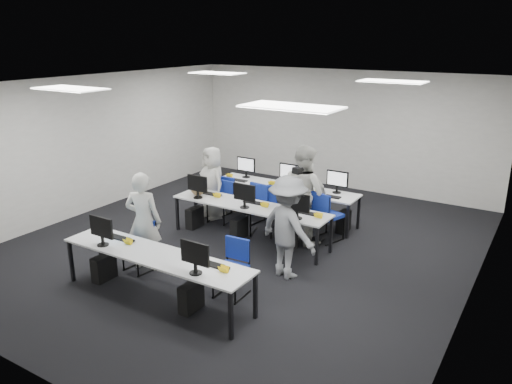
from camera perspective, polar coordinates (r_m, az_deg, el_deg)
The scene contains 23 objects.
room at distance 9.06m, azimuth -1.41°, elevation 2.77°, with size 9.00×9.02×3.00m.
ceiling_panels at distance 8.80m, azimuth -1.49°, elevation 12.16°, with size 5.20×4.60×0.02m.
desk_front at distance 7.56m, azimuth -11.43°, elevation -7.29°, with size 3.20×0.70×0.73m.
desk_mid at distance 9.46m, azimuth -0.72°, elevation -1.77°, with size 3.20×0.70×0.73m.
desk_back at distance 10.61m, azimuth 3.34°, elevation 0.36°, with size 3.20×0.70×0.73m.
equipment_front at distance 7.81m, azimuth -12.43°, elevation -9.15°, with size 2.51×0.41×1.19m.
equipment_mid at distance 9.66m, azimuth -1.73°, elevation -3.41°, with size 2.91×0.41×1.19m.
equipment_back at distance 10.64m, azimuth 4.26°, elevation -1.44°, with size 2.91×0.41×1.19m.
chair_0 at distance 8.69m, azimuth -13.03°, elevation -6.95°, with size 0.48×0.51×0.86m.
chair_1 at distance 7.69m, azimuth -2.79°, elevation -9.83°, with size 0.45×0.49×0.88m.
chair_2 at distance 10.65m, azimuth -3.96°, elevation -1.79°, with size 0.48×0.52×0.93m.
chair_3 at distance 9.96m, azimuth 0.93°, elevation -3.10°, with size 0.59×0.61×0.95m.
chair_4 at distance 9.60m, azimuth 6.26°, elevation -4.10°, with size 0.51×0.54×0.91m.
chair_5 at distance 10.79m, azimuth -2.79°, elevation -1.56°, with size 0.47×0.50×0.89m.
chair_6 at distance 10.34m, azimuth 1.05°, elevation -2.28°, with size 0.52×0.56×0.96m.
chair_7 at distance 9.73m, azimuth 8.06°, elevation -3.72°, with size 0.61×0.64×0.98m.
handbag at distance 10.04m, azimuth -6.74°, elevation 0.54°, with size 0.40×0.26×0.33m, color tan.
student_0 at distance 8.52m, azimuth -12.73°, elevation -3.28°, with size 0.62×0.40×1.69m, color silver.
student_1 at distance 9.47m, azimuth 5.51°, elevation -0.20°, with size 0.91×0.71×1.87m, color silver.
student_2 at distance 10.72m, azimuth -4.99°, elevation 1.07°, with size 0.76×0.50×1.56m, color silver.
student_3 at distance 9.64m, azimuth 5.58°, elevation -0.70°, with size 0.94×0.39×1.61m, color silver.
photographer at distance 8.04m, azimuth 3.67°, elevation -4.05°, with size 1.10×0.64×1.71m, color slate.
dslr_camera at distance 7.88m, azimuth 4.72°, elevation 2.45°, with size 0.14×0.18×0.10m, color black.
Camera 1 is at (4.80, -7.33, 3.81)m, focal length 35.00 mm.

